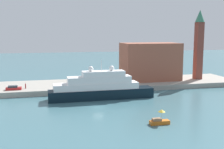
% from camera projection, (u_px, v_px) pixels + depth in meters
% --- Properties ---
extents(ground, '(400.00, 400.00, 0.00)m').
position_uv_depth(ground, '(98.00, 107.00, 71.58)').
color(ground, '#3D6670').
extents(quay_dock, '(110.00, 19.85, 1.62)m').
position_uv_depth(quay_dock, '(84.00, 86.00, 96.38)').
color(quay_dock, gray).
rests_on(quay_dock, ground).
extents(large_yacht, '(29.91, 4.98, 11.21)m').
position_uv_depth(large_yacht, '(100.00, 88.00, 80.31)').
color(large_yacht, black).
rests_on(large_yacht, ground).
extents(small_motorboat, '(4.14, 1.48, 3.11)m').
position_uv_depth(small_motorboat, '(159.00, 120.00, 58.30)').
color(small_motorboat, '#C66019').
rests_on(small_motorboat, ground).
extents(harbor_building, '(20.29, 11.56, 13.38)m').
position_uv_depth(harbor_building, '(150.00, 61.00, 102.44)').
color(harbor_building, '#93513D').
rests_on(harbor_building, quay_dock).
extents(bell_tower, '(3.35, 3.35, 25.17)m').
position_uv_depth(bell_tower, '(199.00, 42.00, 103.22)').
color(bell_tower, brown).
rests_on(bell_tower, quay_dock).
extents(parked_car, '(4.54, 1.88, 1.26)m').
position_uv_depth(parked_car, '(14.00, 88.00, 85.25)').
color(parked_car, '#B21E1E').
rests_on(parked_car, quay_dock).
extents(person_figure, '(0.36, 0.36, 1.65)m').
position_uv_depth(person_figure, '(26.00, 86.00, 87.20)').
color(person_figure, maroon).
rests_on(person_figure, quay_dock).
extents(mooring_bollard, '(0.56, 0.56, 0.82)m').
position_uv_depth(mooring_bollard, '(77.00, 87.00, 86.90)').
color(mooring_bollard, black).
rests_on(mooring_bollard, quay_dock).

